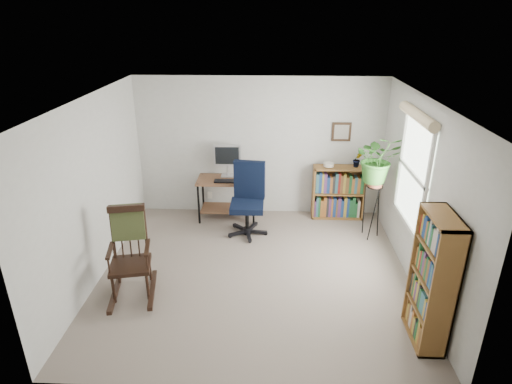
{
  "coord_description": "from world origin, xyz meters",
  "views": [
    {
      "loc": [
        0.22,
        -5.03,
        3.36
      ],
      "look_at": [
        0.0,
        0.4,
        1.05
      ],
      "focal_mm": 30.0,
      "sensor_mm": 36.0,
      "label": 1
    }
  ],
  "objects_px": {
    "tall_bookshelf": "(432,280)",
    "rocking_chair": "(129,254)",
    "desk": "(227,199)",
    "office_chair": "(247,200)",
    "low_bookshelf": "(338,192)"
  },
  "relations": [
    {
      "from": "office_chair",
      "to": "rocking_chair",
      "type": "height_order",
      "value": "office_chair"
    },
    {
      "from": "low_bookshelf",
      "to": "tall_bookshelf",
      "type": "height_order",
      "value": "tall_bookshelf"
    },
    {
      "from": "desk",
      "to": "office_chair",
      "type": "height_order",
      "value": "office_chair"
    },
    {
      "from": "tall_bookshelf",
      "to": "desk",
      "type": "bearing_deg",
      "value": 130.41
    },
    {
      "from": "office_chair",
      "to": "low_bookshelf",
      "type": "height_order",
      "value": "office_chair"
    },
    {
      "from": "rocking_chair",
      "to": "low_bookshelf",
      "type": "xyz_separation_m",
      "value": [
        2.9,
        2.36,
        -0.12
      ]
    },
    {
      "from": "office_chair",
      "to": "rocking_chair",
      "type": "relative_size",
      "value": 1.01
    },
    {
      "from": "office_chair",
      "to": "rocking_chair",
      "type": "xyz_separation_m",
      "value": [
        -1.36,
        -1.66,
        -0.01
      ]
    },
    {
      "from": "desk",
      "to": "office_chair",
      "type": "distance_m",
      "value": 0.73
    },
    {
      "from": "low_bookshelf",
      "to": "tall_bookshelf",
      "type": "relative_size",
      "value": 0.62
    },
    {
      "from": "office_chair",
      "to": "tall_bookshelf",
      "type": "bearing_deg",
      "value": -41.04
    },
    {
      "from": "desk",
      "to": "rocking_chair",
      "type": "height_order",
      "value": "rocking_chair"
    },
    {
      "from": "tall_bookshelf",
      "to": "rocking_chair",
      "type": "bearing_deg",
      "value": 169.24
    },
    {
      "from": "desk",
      "to": "office_chair",
      "type": "xyz_separation_m",
      "value": [
        0.38,
        -0.58,
        0.23
      ]
    },
    {
      "from": "office_chair",
      "to": "rocking_chair",
      "type": "bearing_deg",
      "value": -122.46
    }
  ]
}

